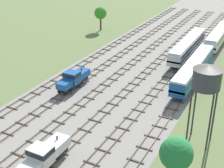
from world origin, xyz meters
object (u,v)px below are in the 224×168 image
Objects in this scene: water_tower at (207,79)px; passenger_coach_right_mid at (194,68)px; diesel_railcar_right_far at (218,36)px; shunter_loco_left_near at (73,78)px; passenger_coach_centre_right_midfar at (188,45)px; shunter_loco_centre_nearest at (43,155)px.

passenger_coach_right_mid is at bearing 106.88° from water_tower.
diesel_railcar_right_far is (0.00, 24.42, -0.02)m from passenger_coach_right_mid.
shunter_loco_left_near is 42.65m from diesel_railcar_right_far.
shunter_loco_left_near is 0.38× the size of passenger_coach_centre_right_midfar.
water_tower is (10.86, -33.12, 7.12)m from passenger_coach_centre_right_midfar.
diesel_railcar_right_far is (9.54, 58.97, 0.59)m from shunter_loco_centre_nearest.
diesel_railcar_right_far is at bearing 63.42° from shunter_loco_left_near.
water_tower is at bearing 42.80° from shunter_loco_centre_nearest.
passenger_coach_centre_right_midfar is 1.90× the size of water_tower.
diesel_railcar_right_far is (19.08, 38.14, 0.59)m from shunter_loco_left_near.
passenger_coach_centre_right_midfar reaches higher than shunter_loco_left_near.
passenger_coach_right_mid and passenger_coach_centre_right_midfar have the same top height.
passenger_coach_centre_right_midfar is 12.34m from diesel_railcar_right_far.
passenger_coach_right_mid is 1.07× the size of diesel_railcar_right_far.
water_tower reaches higher than shunter_loco_left_near.
shunter_loco_centre_nearest is at bearing -137.20° from water_tower.
water_tower reaches higher than diesel_railcar_right_far.
passenger_coach_centre_right_midfar is (14.31, 26.76, 0.60)m from shunter_loco_left_near.
shunter_loco_left_near is at bearing -116.58° from diesel_railcar_right_far.
passenger_coach_right_mid is (19.08, 13.72, 0.60)m from shunter_loco_left_near.
passenger_coach_right_mid is at bearing 74.56° from shunter_loco_centre_nearest.
water_tower is (25.17, -6.36, 7.73)m from shunter_loco_left_near.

